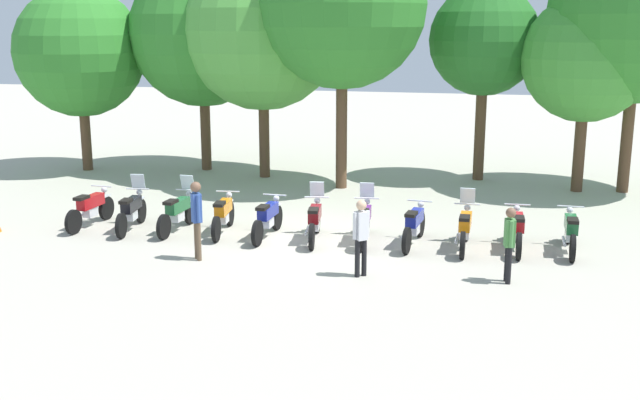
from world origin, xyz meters
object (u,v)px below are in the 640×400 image
(motorcycle_1, at_px, (131,210))
(tree_1, at_px, (202,34))
(motorcycle_2, at_px, (178,212))
(motorcycle_10, at_px, (571,231))
(motorcycle_5, at_px, (315,220))
(person_0, at_px, (361,232))
(motorcycle_6, at_px, (364,221))
(tree_4, at_px, (484,41))
(motorcycle_4, at_px, (268,218))
(person_1, at_px, (509,240))
(motorcycle_3, at_px, (223,214))
(tree_3, at_px, (342,4))
(motorcycle_9, at_px, (517,229))
(motorcycle_7, at_px, (414,225))
(person_2, at_px, (197,214))
(tree_2, at_px, (262,30))
(tree_5, at_px, (587,58))
(motorcycle_8, at_px, (465,228))
(motorcycle_0, at_px, (91,208))
(tree_6, at_px, (638,15))
(tree_0, at_px, (80,52))

(motorcycle_1, bearing_deg, tree_1, 0.13)
(motorcycle_2, xyz_separation_m, motorcycle_10, (9.73, 0.35, -0.01))
(motorcycle_1, height_order, tree_1, tree_1)
(motorcycle_5, distance_m, person_0, 2.97)
(motorcycle_6, height_order, tree_4, tree_4)
(motorcycle_4, relative_size, person_0, 1.31)
(motorcycle_4, height_order, person_1, person_1)
(motorcycle_3, height_order, person_1, person_1)
(person_1, bearing_deg, tree_1, 124.83)
(tree_3, bearing_deg, motorcycle_9, -47.06)
(tree_1, bearing_deg, motorcycle_7, -43.33)
(motorcycle_3, xyz_separation_m, person_0, (4.02, -2.57, 0.47))
(person_0, height_order, tree_1, tree_1)
(motorcycle_4, relative_size, motorcycle_7, 1.00)
(person_2, bearing_deg, tree_2, 59.67)
(tree_4, xyz_separation_m, tree_5, (3.13, -1.17, -0.47))
(motorcycle_1, height_order, motorcycle_7, motorcycle_1)
(motorcycle_7, distance_m, person_1, 3.23)
(motorcycle_1, relative_size, tree_3, 0.26)
(motorcycle_3, distance_m, tree_2, 8.55)
(motorcycle_8, distance_m, person_1, 2.50)
(motorcycle_6, xyz_separation_m, motorcycle_8, (2.44, -0.08, 0.00))
(motorcycle_6, distance_m, person_2, 4.19)
(motorcycle_1, height_order, tree_4, tree_4)
(motorcycle_0, relative_size, person_1, 1.36)
(motorcycle_10, bearing_deg, motorcycle_2, 92.94)
(tree_5, bearing_deg, tree_6, 8.37)
(motorcycle_3, bearing_deg, tree_6, -62.09)
(motorcycle_1, distance_m, tree_6, 16.00)
(tree_0, xyz_separation_m, tree_6, (18.46, 0.48, 1.26))
(motorcycle_0, xyz_separation_m, motorcycle_3, (3.65, 0.16, 0.00))
(motorcycle_3, bearing_deg, tree_2, 1.76)
(motorcycle_0, height_order, tree_3, tree_3)
(motorcycle_10, bearing_deg, tree_6, -16.06)
(motorcycle_4, distance_m, tree_1, 10.38)
(motorcycle_8, xyz_separation_m, tree_5, (3.20, 7.25, 3.66))
(motorcycle_6, distance_m, motorcycle_10, 4.88)
(person_1, distance_m, tree_4, 11.34)
(motorcycle_0, bearing_deg, tree_2, -15.70)
(tree_4, relative_size, tree_6, 0.79)
(motorcycle_6, height_order, tree_0, tree_0)
(motorcycle_4, relative_size, motorcycle_9, 1.00)
(tree_3, height_order, tree_5, tree_3)
(motorcycle_4, relative_size, motorcycle_6, 1.00)
(motorcycle_10, relative_size, tree_0, 0.34)
(motorcycle_10, bearing_deg, person_2, 107.78)
(person_0, xyz_separation_m, person_1, (3.05, 0.29, -0.05))
(motorcycle_1, bearing_deg, tree_4, -52.55)
(motorcycle_2, distance_m, tree_4, 11.96)
(motorcycle_2, xyz_separation_m, tree_0, (-6.55, 7.02, 3.71))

